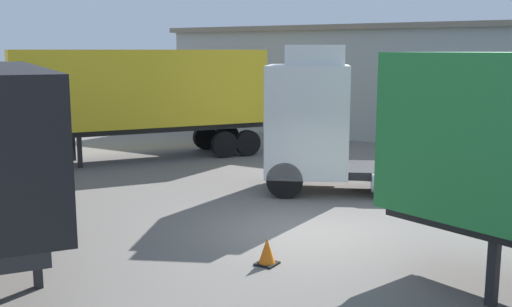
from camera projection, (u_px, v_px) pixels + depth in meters
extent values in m
plane|color=slate|center=(306.00, 233.00, 14.01)|extent=(60.00, 60.00, 0.00)
cube|color=#93999E|center=(478.00, 85.00, 28.30)|extent=(30.65, 7.26, 5.15)
cube|color=#70665B|center=(482.00, 27.00, 27.84)|extent=(31.15, 7.76, 0.25)
cube|color=#4C5156|center=(316.00, 101.00, 28.95)|extent=(3.20, 0.08, 3.60)
cube|color=silver|center=(307.00, 120.00, 17.96)|extent=(3.25, 3.30, 3.25)
cube|color=silver|center=(315.00, 55.00, 17.61)|extent=(2.43, 2.62, 0.60)
cube|color=black|center=(269.00, 98.00, 17.98)|extent=(0.99, 1.93, 1.17)
cube|color=#232326|center=(408.00, 171.00, 17.89)|extent=(4.15, 3.39, 0.24)
cylinder|color=#B2B2B7|center=(391.00, 183.00, 17.01)|extent=(1.23, 0.98, 0.56)
cylinder|color=black|center=(285.00, 180.00, 17.23)|extent=(1.08, 0.73, 1.06)
cylinder|color=black|center=(289.00, 165.00, 19.38)|extent=(1.08, 0.73, 1.06)
cylinder|color=black|center=(429.00, 183.00, 16.79)|extent=(1.08, 0.73, 1.06)
cylinder|color=black|center=(417.00, 168.00, 18.95)|extent=(1.08, 0.73, 1.06)
cylinder|color=black|center=(462.00, 184.00, 16.69)|extent=(1.08, 0.73, 1.06)
cylinder|color=black|center=(446.00, 169.00, 18.85)|extent=(1.08, 0.73, 1.06)
cube|color=#232326|center=(493.00, 274.00, 9.92)|extent=(0.20, 0.20, 1.11)
cube|color=yellow|center=(142.00, 88.00, 23.09)|extent=(7.28, 9.37, 2.89)
cube|color=#232326|center=(143.00, 128.00, 23.36)|extent=(6.65, 8.97, 0.24)
cube|color=#232326|center=(80.00, 153.00, 21.68)|extent=(0.22, 0.22, 1.11)
cube|color=#232326|center=(73.00, 146.00, 23.11)|extent=(0.22, 0.22, 1.11)
cylinder|color=black|center=(225.00, 145.00, 23.74)|extent=(0.82, 1.04, 1.04)
cylinder|color=black|center=(205.00, 137.00, 25.70)|extent=(0.82, 1.04, 1.04)
cylinder|color=black|center=(247.00, 143.00, 24.15)|extent=(0.82, 1.04, 1.04)
cylinder|color=black|center=(227.00, 136.00, 26.12)|extent=(0.82, 1.04, 1.04)
cube|color=#232326|center=(37.00, 258.00, 10.70)|extent=(0.22, 0.22, 1.11)
cylinder|color=black|center=(29.00, 184.00, 16.66)|extent=(1.07, 0.85, 1.09)
cylinder|color=black|center=(27.00, 177.00, 17.56)|extent=(1.07, 0.85, 1.09)
cube|color=black|center=(267.00, 264.00, 11.93)|extent=(0.40, 0.40, 0.04)
cone|color=orange|center=(267.00, 251.00, 11.88)|extent=(0.36, 0.36, 0.55)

